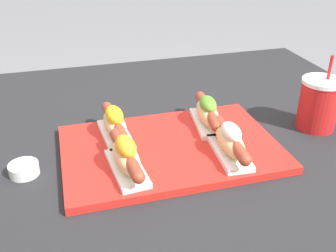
% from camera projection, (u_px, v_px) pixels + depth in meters
% --- Properties ---
extents(patio_table, '(1.30, 1.10, 0.70)m').
position_uv_depth(patio_table, '(171.00, 233.00, 1.17)').
color(patio_table, '#232326').
rests_on(patio_table, ground_plane).
extents(serving_tray, '(0.49, 0.33, 0.02)m').
position_uv_depth(serving_tray, '(170.00, 148.00, 0.91)').
color(serving_tray, red).
rests_on(serving_tray, patio_table).
extents(hot_dog_0, '(0.07, 0.20, 0.08)m').
position_uv_depth(hot_dog_0, '(126.00, 156.00, 0.80)').
color(hot_dog_0, white).
rests_on(hot_dog_0, serving_tray).
extents(hot_dog_1, '(0.07, 0.20, 0.07)m').
position_uv_depth(hot_dog_1, '(230.00, 141.00, 0.86)').
color(hot_dog_1, white).
rests_on(hot_dog_1, serving_tray).
extents(hot_dog_2, '(0.07, 0.20, 0.08)m').
position_uv_depth(hot_dog_2, '(115.00, 124.00, 0.92)').
color(hot_dog_2, white).
rests_on(hot_dog_2, serving_tray).
extents(hot_dog_3, '(0.08, 0.20, 0.08)m').
position_uv_depth(hot_dog_3, '(208.00, 113.00, 0.98)').
color(hot_dog_3, white).
rests_on(hot_dog_3, serving_tray).
extents(sauce_bowl, '(0.06, 0.06, 0.03)m').
position_uv_depth(sauce_bowl, '(24.00, 169.00, 0.83)').
color(sauce_bowl, white).
rests_on(sauce_bowl, patio_table).
extents(drink_cup, '(0.10, 0.10, 0.19)m').
position_uv_depth(drink_cup, '(319.00, 104.00, 0.99)').
color(drink_cup, red).
rests_on(drink_cup, patio_table).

